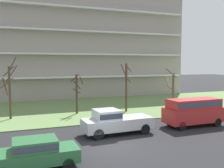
{
  "coord_description": "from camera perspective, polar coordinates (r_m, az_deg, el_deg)",
  "views": [
    {
      "loc": [
        -5.81,
        -15.4,
        5.49
      ],
      "look_at": [
        2.28,
        6.0,
        3.55
      ],
      "focal_mm": 41.1,
      "sensor_mm": 36.0,
      "label": 1
    }
  ],
  "objects": [
    {
      "name": "tree_center",
      "position": [
        27.2,
        -7.83,
        -1.85
      ],
      "size": [
        1.37,
        1.38,
        4.24
      ],
      "color": "#423023",
      "rests_on": "ground"
    },
    {
      "name": "tree_left",
      "position": [
        26.31,
        -21.85,
        -1.0
      ],
      "size": [
        1.65,
        1.56,
        6.02
      ],
      "color": "#4C3828",
      "rests_on": "ground"
    },
    {
      "name": "ground",
      "position": [
        17.35,
        -0.04,
        -13.6
      ],
      "size": [
        160.0,
        160.0,
        0.0
      ],
      "primitive_type": "plane",
      "color": "#232326"
    },
    {
      "name": "apartment_building",
      "position": [
        43.68,
        -13.19,
        8.5
      ],
      "size": [
        42.23,
        12.56,
        16.74
      ],
      "color": "#9E938C",
      "rests_on": "ground"
    },
    {
      "name": "tree_right",
      "position": [
        28.17,
        3.18,
        -0.46
      ],
      "size": [
        1.18,
        0.84,
        5.37
      ],
      "color": "#4C3828",
      "rests_on": "ground"
    },
    {
      "name": "tree_far_right",
      "position": [
        31.07,
        13.28,
        -1.11
      ],
      "size": [
        1.16,
        1.98,
        4.83
      ],
      "color": "brown",
      "rests_on": "ground"
    },
    {
      "name": "sedan_green_near_right",
      "position": [
        14.19,
        -16.71,
        -14.35
      ],
      "size": [
        4.41,
        1.83,
        1.57
      ],
      "rotation": [
        0.0,
        0.0,
        0.01
      ],
      "color": "#2D6B3D",
      "rests_on": "ground"
    },
    {
      "name": "van_red_center_left",
      "position": [
        23.27,
        17.7,
        -5.52
      ],
      "size": [
        5.22,
        2.04,
        2.36
      ],
      "rotation": [
        0.0,
        0.0,
        3.15
      ],
      "color": "#B22828",
      "rests_on": "ground"
    },
    {
      "name": "pickup_silver_near_left",
      "position": [
        19.72,
        0.61,
        -8.27
      ],
      "size": [
        5.47,
        2.21,
        1.95
      ],
      "rotation": [
        0.0,
        0.0,
        3.18
      ],
      "color": "#B7BABF",
      "rests_on": "ground"
    },
    {
      "name": "grass_lawn_strip",
      "position": [
        30.46,
        -9.43,
        -5.53
      ],
      "size": [
        80.0,
        16.0,
        0.08
      ],
      "primitive_type": "cube",
      "color": "#66844C",
      "rests_on": "ground"
    }
  ]
}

